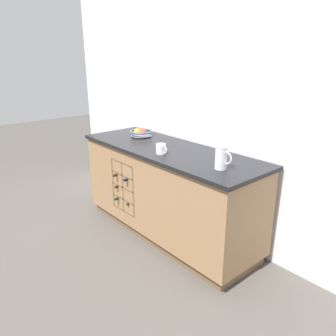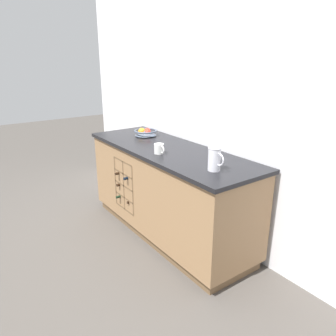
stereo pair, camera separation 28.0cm
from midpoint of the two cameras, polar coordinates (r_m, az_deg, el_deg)
The scene contains 6 objects.
ground_plane at distance 3.44m, azimuth 2.37°, elevation -11.18°, with size 14.00×14.00×0.00m, color #4C4742.
back_wall at distance 3.26m, azimuth 8.17°, elevation 10.80°, with size 4.40×0.06×2.55m, color white.
kitchen_island at distance 3.24m, azimuth 2.40°, elevation -4.15°, with size 2.00×0.70×0.90m.
fruit_bowl at distance 3.56m, azimuth -1.70°, elevation 6.24°, with size 0.25×0.25×0.09m.
white_pitcher at distance 2.50m, azimuth 11.31°, elevation 1.58°, with size 0.15×0.10×0.18m.
ceramic_mug at distance 2.90m, azimuth 1.22°, elevation 3.33°, with size 0.12×0.09×0.09m.
Camera 2 is at (2.42, -1.73, 1.73)m, focal length 35.00 mm.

